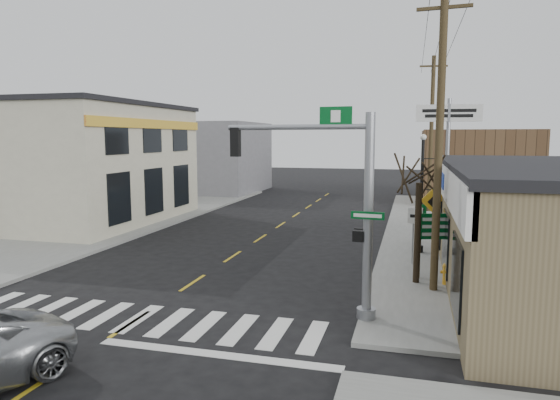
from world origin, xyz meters
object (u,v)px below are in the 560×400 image
(fire_hydrant, at_px, (446,273))
(bare_tree, at_px, (420,164))
(dance_center_sign, at_px, (448,132))
(lamp_post, at_px, (423,184))
(guide_sign, at_px, (437,233))
(utility_pole_near, at_px, (439,140))
(traffic_signal_pole, at_px, (343,193))
(utility_pole_far, at_px, (431,133))

(fire_hydrant, distance_m, bare_tree, 3.75)
(fire_hydrant, distance_m, dance_center_sign, 10.93)
(bare_tree, bearing_deg, dance_center_sign, 81.49)
(fire_hydrant, height_order, bare_tree, bare_tree)
(lamp_post, bearing_deg, bare_tree, -100.50)
(lamp_post, xyz_separation_m, bare_tree, (-0.23, -4.70, 1.09))
(guide_sign, xyz_separation_m, lamp_post, (-0.44, 4.19, 1.30))
(fire_hydrant, height_order, utility_pole_near, utility_pole_near)
(bare_tree, bearing_deg, guide_sign, 37.52)
(traffic_signal_pole, height_order, fire_hydrant, traffic_signal_pole)
(traffic_signal_pole, bearing_deg, guide_sign, 64.02)
(traffic_signal_pole, xyz_separation_m, fire_hydrant, (2.98, 3.88, -3.02))
(fire_hydrant, distance_m, lamp_post, 5.41)
(dance_center_sign, height_order, utility_pole_near, utility_pole_near)
(guide_sign, bearing_deg, bare_tree, -158.54)
(guide_sign, distance_m, lamp_post, 4.41)
(traffic_signal_pole, relative_size, lamp_post, 1.13)
(guide_sign, relative_size, dance_center_sign, 0.36)
(traffic_signal_pole, height_order, dance_center_sign, dance_center_sign)
(lamp_post, height_order, dance_center_sign, dance_center_sign)
(guide_sign, distance_m, utility_pole_far, 17.32)
(utility_pole_near, bearing_deg, fire_hydrant, 64.27)
(bare_tree, bearing_deg, lamp_post, 87.23)
(traffic_signal_pole, relative_size, bare_tree, 1.12)
(dance_center_sign, height_order, utility_pole_far, utility_pole_far)
(utility_pole_near, bearing_deg, bare_tree, 131.58)
(lamp_post, height_order, utility_pole_near, utility_pole_near)
(traffic_signal_pole, height_order, utility_pole_far, utility_pole_far)
(fire_hydrant, bearing_deg, traffic_signal_pole, -127.52)
(traffic_signal_pole, bearing_deg, lamp_post, 80.68)
(lamp_post, bearing_deg, utility_pole_far, 79.33)
(lamp_post, distance_m, dance_center_sign, 5.71)
(traffic_signal_pole, height_order, lamp_post, traffic_signal_pole)
(lamp_post, height_order, bare_tree, bare_tree)
(dance_center_sign, relative_size, bare_tree, 1.34)
(guide_sign, xyz_separation_m, utility_pole_far, (0.22, 16.95, 3.59))
(dance_center_sign, bearing_deg, bare_tree, -102.73)
(traffic_signal_pole, relative_size, utility_pole_near, 0.61)
(fire_hydrant, distance_m, utility_pole_near, 4.52)
(traffic_signal_pole, xyz_separation_m, utility_pole_near, (2.56, 3.17, 1.42))
(dance_center_sign, height_order, bare_tree, dance_center_sign)
(traffic_signal_pole, relative_size, dance_center_sign, 0.83)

